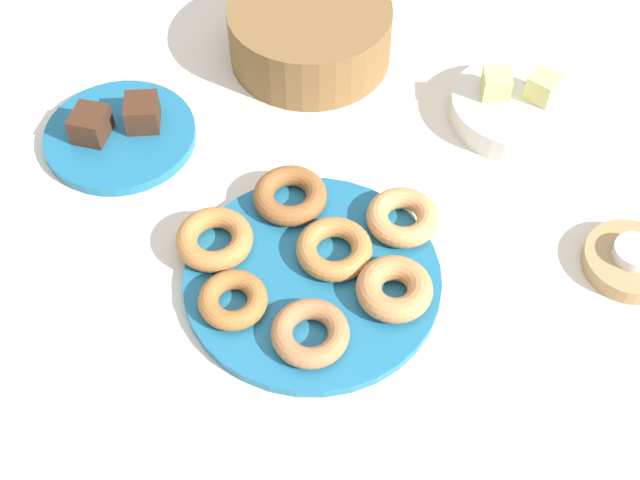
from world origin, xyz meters
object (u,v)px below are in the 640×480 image
brownie_near (90,124)px  brownie_far (142,113)px  candle_holder (630,261)px  melon_chunk_right (543,87)px  donut_1 (290,196)px  donut_5 (402,217)px  basket (310,33)px  melon_chunk_left (496,84)px  donut_3 (310,333)px  donut_4 (233,300)px  donut_6 (393,292)px  donut_plate (312,278)px  tealight (634,252)px  donut_2 (214,239)px  donut_0 (334,249)px  cake_plate (120,136)px  fruit_bowl (514,109)px

brownie_near → brownie_far: 0.07m
candle_holder → melon_chunk_right: melon_chunk_right is taller
donut_1 → donut_5: 0.14m
donut_5 → basket: 0.34m
donut_1 → melon_chunk_right: melon_chunk_right is taller
brownie_far → melon_chunk_left: melon_chunk_left is taller
donut_3 → brownie_near: (-0.37, 0.21, 0.01)m
donut_4 → donut_6: (0.17, 0.06, 0.00)m
donut_plate → tealight: bearing=20.8°
brownie_far → tealight: bearing=-3.0°
donut_3 → melon_chunk_left: bearing=73.8°
donut_6 → melon_chunk_left: bearing=81.8°
donut_2 → tealight: size_ratio=1.85×
donut_4 → tealight: (0.43, 0.20, 0.00)m
donut_5 → candle_holder: size_ratio=0.80×
donut_3 → brownie_near: 0.43m
donut_0 → cake_plate: donut_0 is taller
brownie_far → melon_chunk_left: size_ratio=1.35×
donut_4 → donut_6: donut_6 is taller
brownie_near → donut_4: bearing=-35.4°
melon_chunk_left → basket: bearing=172.3°
candle_holder → donut_2: bearing=-164.9°
donut_4 → tealight: same height
donut_2 → cake_plate: (-0.19, 0.14, -0.02)m
donut_2 → donut_5: 0.23m
melon_chunk_right → donut_4: bearing=-123.6°
donut_1 → donut_5: size_ratio=1.04×
donut_2 → melon_chunk_right: bearing=46.4°
donut_2 → donut_5: bearing=25.8°
fruit_bowl → donut_6: bearing=-103.0°
candle_holder → melon_chunk_left: (-0.21, 0.21, 0.04)m
donut_2 → donut_4: 0.09m
donut_5 → candle_holder: 0.27m
cake_plate → brownie_far: bearing=45.0°
brownie_near → candle_holder: brownie_near is taller
donut_1 → donut_5: bearing=3.3°
donut_plate → brownie_near: 0.37m
donut_3 → melon_chunk_left: 0.44m
fruit_bowl → basket: bearing=173.1°
donut_0 → donut_4: donut_0 is taller
brownie_near → donut_2: bearing=-28.7°
donut_plate → brownie_far: 0.34m
donut_3 → brownie_far: 0.40m
brownie_far → candle_holder: (0.64, -0.03, -0.02)m
donut_2 → fruit_bowl: (0.30, 0.34, -0.01)m
donut_6 → candle_holder: bearing=28.5°
cake_plate → donut_4: bearing=-40.7°
donut_2 → brownie_far: bearing=135.9°
tealight → fruit_bowl: 0.27m
cake_plate → brownie_far: 0.04m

